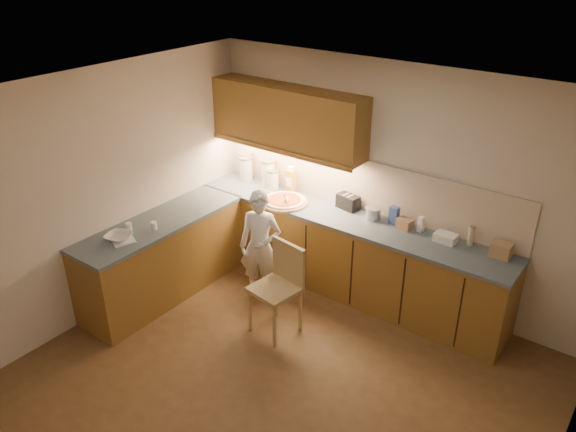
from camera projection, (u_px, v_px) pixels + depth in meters
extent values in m
plane|color=brown|center=(280.00, 383.00, 5.16)|extent=(4.50, 4.50, 0.00)
cube|color=beige|center=(392.00, 184.00, 6.01)|extent=(4.50, 0.04, 2.60)
cube|color=beige|center=(62.00, 411.00, 3.14)|extent=(4.50, 0.04, 2.60)
cube|color=beige|center=(106.00, 194.00, 5.77)|extent=(0.04, 4.00, 2.60)
cube|color=beige|center=(575.00, 378.00, 3.37)|extent=(0.04, 4.00, 2.60)
cube|color=white|center=(278.00, 106.00, 3.99)|extent=(4.50, 4.00, 0.04)
cube|color=olive|center=(344.00, 254.00, 6.38)|extent=(3.75, 0.60, 0.88)
cube|color=olive|center=(163.00, 259.00, 6.29)|extent=(0.60, 2.00, 0.88)
cube|color=#475865|center=(346.00, 218.00, 6.17)|extent=(3.77, 0.62, 0.04)
cube|color=#475865|center=(159.00, 222.00, 6.08)|extent=(0.62, 2.02, 0.04)
cube|color=black|center=(227.00, 227.00, 6.98)|extent=(0.02, 0.01, 0.80)
cube|color=black|center=(264.00, 241.00, 6.66)|extent=(0.02, 0.01, 0.80)
cube|color=black|center=(306.00, 256.00, 6.34)|extent=(0.02, 0.01, 0.80)
cube|color=black|center=(351.00, 273.00, 6.02)|extent=(0.02, 0.01, 0.80)
cube|color=black|center=(402.00, 292.00, 5.70)|extent=(0.02, 0.01, 0.80)
cube|color=black|center=(459.00, 314.00, 5.38)|extent=(0.02, 0.01, 0.80)
cube|color=beige|center=(361.00, 184.00, 6.24)|extent=(3.75, 0.02, 0.58)
cube|color=olive|center=(287.00, 117.00, 6.32)|extent=(1.95, 0.35, 0.70)
cube|color=olive|center=(278.00, 151.00, 6.35)|extent=(1.95, 0.02, 0.06)
cylinder|color=tan|center=(284.00, 202.00, 6.47)|extent=(0.55, 0.55, 0.02)
cylinder|color=beige|center=(284.00, 200.00, 6.46)|extent=(0.48, 0.48, 0.02)
cylinder|color=#AC3817|center=(284.00, 199.00, 6.46)|extent=(0.38, 0.38, 0.01)
sphere|color=white|center=(287.00, 200.00, 6.38)|extent=(0.07, 0.07, 0.07)
cylinder|color=white|center=(286.00, 200.00, 6.29)|extent=(0.03, 0.13, 0.22)
imported|color=white|center=(260.00, 246.00, 6.13)|extent=(0.55, 0.47, 1.29)
cylinder|color=tan|center=(250.00, 311.00, 5.74)|extent=(0.04, 0.04, 0.49)
cylinder|color=tan|center=(274.00, 327.00, 5.51)|extent=(0.04, 0.04, 0.49)
cylinder|color=tan|center=(276.00, 296.00, 5.98)|extent=(0.04, 0.04, 0.49)
cylinder|color=tan|center=(300.00, 311.00, 5.74)|extent=(0.04, 0.04, 0.49)
cube|color=tan|center=(275.00, 289.00, 5.62)|extent=(0.49, 0.49, 0.04)
cube|color=tan|center=(289.00, 262.00, 5.64)|extent=(0.43, 0.10, 0.43)
imported|color=silver|center=(119.00, 237.00, 5.68)|extent=(0.31, 0.31, 0.06)
cylinder|color=beige|center=(246.00, 166.00, 7.07)|extent=(0.16, 0.16, 0.32)
cylinder|color=tan|center=(245.00, 154.00, 7.00)|extent=(0.17, 0.17, 0.02)
cylinder|color=silver|center=(246.00, 169.00, 7.03)|extent=(0.16, 0.16, 0.28)
cylinder|color=gray|center=(246.00, 158.00, 6.96)|extent=(0.17, 0.17, 0.02)
cylinder|color=silver|center=(268.00, 174.00, 6.87)|extent=(0.16, 0.16, 0.31)
cylinder|color=gray|center=(268.00, 161.00, 6.80)|extent=(0.18, 0.18, 0.02)
cylinder|color=white|center=(273.00, 180.00, 6.81)|extent=(0.14, 0.14, 0.22)
cylinder|color=gray|center=(273.00, 171.00, 6.75)|extent=(0.15, 0.15, 0.02)
cube|color=#B28D23|center=(291.00, 181.00, 6.70)|extent=(0.11, 0.09, 0.28)
cube|color=white|center=(291.00, 169.00, 6.62)|extent=(0.07, 0.05, 0.05)
cube|color=black|center=(348.00, 202.00, 6.31)|extent=(0.28, 0.19, 0.16)
cube|color=silver|center=(346.00, 194.00, 6.30)|extent=(0.05, 0.11, 0.00)
cube|color=silver|center=(351.00, 196.00, 6.25)|extent=(0.05, 0.11, 0.00)
cylinder|color=#ADADB2|center=(373.00, 214.00, 6.09)|extent=(0.17, 0.17, 0.13)
cylinder|color=#ADADB2|center=(374.00, 208.00, 6.06)|extent=(0.18, 0.18, 0.01)
cube|color=#3550A0|center=(394.00, 215.00, 5.98)|extent=(0.10, 0.08, 0.19)
cube|color=#A57959|center=(405.00, 224.00, 5.89)|extent=(0.17, 0.14, 0.11)
cube|color=white|center=(421.00, 224.00, 5.81)|extent=(0.06, 0.06, 0.17)
cube|color=white|center=(446.00, 238.00, 5.64)|extent=(0.22, 0.16, 0.09)
cylinder|color=beige|center=(471.00, 236.00, 5.56)|extent=(0.06, 0.06, 0.20)
cylinder|color=gray|center=(472.00, 227.00, 5.51)|extent=(0.07, 0.07, 0.01)
cube|color=tan|center=(501.00, 250.00, 5.36)|extent=(0.19, 0.15, 0.15)
cube|color=silver|center=(123.00, 239.00, 5.68)|extent=(0.33, 0.30, 0.02)
cylinder|color=white|center=(129.00, 227.00, 5.86)|extent=(0.06, 0.06, 0.09)
cylinder|color=white|center=(154.00, 225.00, 5.88)|extent=(0.08, 0.08, 0.09)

